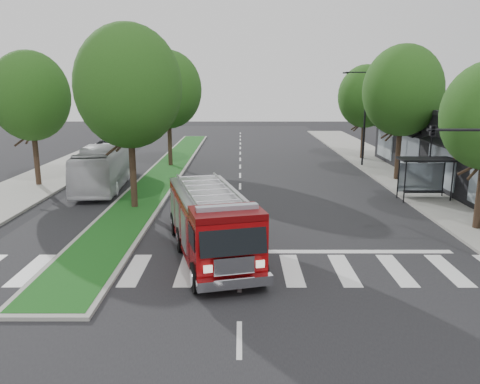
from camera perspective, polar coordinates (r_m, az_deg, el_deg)
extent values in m
plane|color=black|center=(20.95, -0.03, -6.35)|extent=(140.00, 140.00, 0.00)
cube|color=gray|center=(32.99, 22.27, 0.01)|extent=(5.00, 80.00, 0.15)
cube|color=gray|center=(33.82, -25.38, 0.02)|extent=(5.00, 80.00, 0.15)
cube|color=gray|center=(38.85, -8.88, 2.67)|extent=(3.00, 50.00, 0.14)
cube|color=#154C17|center=(38.84, -8.88, 2.78)|extent=(2.60, 49.50, 0.02)
cylinder|color=black|center=(29.42, 19.46, 1.10)|extent=(0.08, 0.08, 2.50)
cylinder|color=black|center=(30.46, 24.43, 1.06)|extent=(0.08, 0.08, 2.50)
cylinder|color=black|center=(30.53, 18.73, 1.57)|extent=(0.08, 0.08, 2.50)
cylinder|color=black|center=(31.54, 23.56, 1.52)|extent=(0.08, 0.08, 2.50)
cube|color=black|center=(30.24, 21.78, 3.73)|extent=(3.20, 1.60, 0.12)
cube|color=#8C99A5|center=(31.09, 21.13, 1.67)|extent=(2.80, 0.04, 1.80)
cube|color=black|center=(30.60, 21.47, 0.03)|extent=(2.40, 0.40, 0.08)
cylinder|color=black|center=(25.11, 27.23, -0.11)|extent=(0.36, 0.36, 3.74)
cylinder|color=black|center=(35.97, 18.72, 4.75)|extent=(0.36, 0.36, 4.40)
ellipsoid|color=#1C3D10|center=(35.66, 19.23, 11.60)|extent=(5.60, 5.60, 6.44)
cylinder|color=black|center=(45.51, 14.75, 6.33)|extent=(0.36, 0.36, 3.96)
ellipsoid|color=#1C3D10|center=(45.25, 15.04, 11.20)|extent=(5.00, 5.00, 5.75)
cylinder|color=black|center=(26.86, -12.93, 2.75)|extent=(0.36, 0.36, 4.62)
ellipsoid|color=#1C3D10|center=(26.46, -13.43, 12.41)|extent=(5.80, 5.80, 6.67)
cylinder|color=black|center=(40.49, -8.55, 6.14)|extent=(0.36, 0.36, 4.40)
ellipsoid|color=#1C3D10|center=(40.22, -8.76, 12.24)|extent=(5.60, 5.60, 6.44)
cylinder|color=black|center=(35.06, -23.59, 3.97)|extent=(0.36, 0.36, 4.18)
ellipsoid|color=#1C3D10|center=(34.73, -24.21, 10.63)|extent=(5.20, 5.20, 5.98)
imported|color=black|center=(17.68, 22.34, 5.73)|extent=(0.18, 0.22, 1.10)
cylinder|color=black|center=(41.22, 14.95, 8.49)|extent=(0.16, 0.16, 8.00)
cylinder|color=black|center=(40.90, 14.02, 13.98)|extent=(1.80, 0.10, 0.10)
cube|color=black|center=(40.70, 12.75, 13.98)|extent=(0.45, 0.20, 0.12)
cube|color=#560406|center=(19.47, -3.54, -6.37)|extent=(4.41, 8.58, 0.24)
cube|color=maroon|center=(19.90, -4.01, -2.85)|extent=(3.93, 6.68, 1.96)
cube|color=maroon|center=(16.32, -1.58, -6.41)|extent=(2.81, 2.32, 2.06)
cube|color=#B2B2B7|center=(19.64, -4.06, 0.04)|extent=(3.93, 6.68, 0.12)
cylinder|color=#B2B2B7|center=(19.47, -6.62, 0.46)|extent=(1.55, 5.72, 0.10)
cylinder|color=#B2B2B7|center=(19.77, -1.55, 0.74)|extent=(1.55, 5.72, 0.10)
cube|color=silver|center=(15.65, -0.63, -10.96)|extent=(2.55, 0.96, 0.34)
cube|color=#8C99A5|center=(15.93, -1.60, -1.92)|extent=(2.17, 0.87, 0.18)
cylinder|color=black|center=(16.22, -5.27, -10.32)|extent=(0.60, 1.13, 1.08)
cylinder|color=black|center=(16.68, 2.50, -9.59)|extent=(0.60, 1.13, 1.08)
cylinder|color=black|center=(20.03, -7.15, -5.75)|extent=(0.60, 1.13, 1.08)
cylinder|color=black|center=(20.40, -0.84, -5.29)|extent=(0.60, 1.13, 1.08)
cylinder|color=black|center=(22.26, -7.93, -3.84)|extent=(0.60, 1.13, 1.08)
cylinder|color=black|center=(22.59, -2.23, -3.47)|extent=(0.60, 1.13, 1.08)
imported|color=silver|center=(33.47, -16.08, 3.10)|extent=(3.35, 10.77, 2.95)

